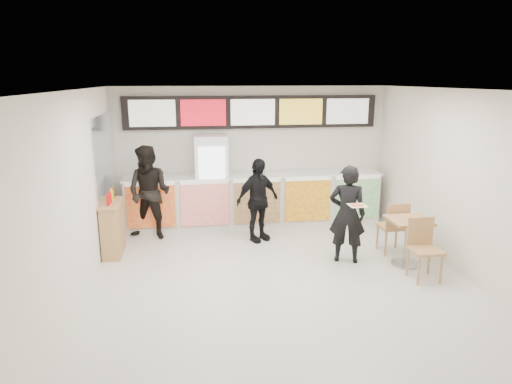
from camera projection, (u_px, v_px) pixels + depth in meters
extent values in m
plane|color=beige|center=(283.00, 285.00, 7.17)|extent=(7.00, 7.00, 0.00)
plane|color=white|center=(286.00, 90.00, 6.45)|extent=(7.00, 7.00, 0.00)
plane|color=silver|center=(252.00, 155.00, 10.17)|extent=(6.00, 0.00, 6.00)
plane|color=silver|center=(75.00, 200.00, 6.39)|extent=(0.00, 7.00, 7.00)
plane|color=silver|center=(469.00, 186.00, 7.24)|extent=(0.00, 7.00, 7.00)
cube|color=silver|center=(255.00, 200.00, 10.02)|extent=(5.50, 0.70, 1.10)
cube|color=silver|center=(255.00, 175.00, 9.88)|extent=(5.56, 0.76, 0.04)
cube|color=red|center=(151.00, 207.00, 9.33)|extent=(0.99, 0.02, 0.90)
cube|color=#FA3786|center=(205.00, 205.00, 9.48)|extent=(0.99, 0.02, 0.90)
cube|color=brown|center=(257.00, 203.00, 9.64)|extent=(0.99, 0.02, 0.90)
cube|color=yellow|center=(308.00, 201.00, 9.79)|extent=(0.99, 0.02, 0.90)
cube|color=green|center=(357.00, 199.00, 9.95)|extent=(0.99, 0.02, 0.90)
cube|color=black|center=(252.00, 112.00, 9.86)|extent=(5.50, 0.12, 0.70)
cube|color=silver|center=(152.00, 113.00, 9.50)|extent=(0.95, 0.02, 0.55)
cube|color=red|center=(203.00, 113.00, 9.65)|extent=(0.95, 0.02, 0.55)
cube|color=white|center=(253.00, 112.00, 9.80)|extent=(0.95, 0.02, 0.55)
cube|color=yellow|center=(301.00, 112.00, 9.95)|extent=(0.95, 0.02, 0.55)
cube|color=silver|center=(348.00, 111.00, 10.10)|extent=(0.95, 0.02, 0.55)
cube|color=white|center=(211.00, 182.00, 9.79)|extent=(0.70, 0.65, 2.00)
cube|color=white|center=(212.00, 183.00, 9.46)|extent=(0.54, 0.02, 1.50)
cylinder|color=green|center=(203.00, 211.00, 9.61)|extent=(0.07, 0.07, 0.22)
cylinder|color=orange|center=(210.00, 210.00, 9.63)|extent=(0.07, 0.07, 0.22)
cylinder|color=#BA2E12|center=(216.00, 210.00, 9.65)|extent=(0.07, 0.07, 0.22)
cylinder|color=blue|center=(223.00, 210.00, 9.67)|extent=(0.07, 0.07, 0.22)
cylinder|color=orange|center=(202.00, 193.00, 9.52)|extent=(0.07, 0.07, 0.22)
cylinder|color=#BA2E12|center=(209.00, 193.00, 9.54)|extent=(0.07, 0.07, 0.22)
cylinder|color=blue|center=(216.00, 193.00, 9.56)|extent=(0.07, 0.07, 0.22)
cylinder|color=green|center=(222.00, 192.00, 9.58)|extent=(0.07, 0.07, 0.22)
cylinder|color=#BA2E12|center=(202.00, 175.00, 9.43)|extent=(0.07, 0.07, 0.22)
cylinder|color=blue|center=(209.00, 175.00, 9.45)|extent=(0.07, 0.07, 0.22)
cylinder|color=green|center=(215.00, 175.00, 9.47)|extent=(0.07, 0.07, 0.22)
cylinder|color=orange|center=(222.00, 175.00, 9.49)|extent=(0.07, 0.07, 0.22)
cylinder|color=blue|center=(201.00, 157.00, 9.33)|extent=(0.07, 0.07, 0.22)
cylinder|color=green|center=(208.00, 157.00, 9.35)|extent=(0.07, 0.07, 0.22)
cylinder|color=orange|center=(215.00, 157.00, 9.37)|extent=(0.07, 0.07, 0.22)
cylinder|color=#BA2E12|center=(222.00, 157.00, 9.39)|extent=(0.07, 0.07, 0.22)
cube|color=#B2B7BF|center=(104.00, 154.00, 8.68)|extent=(0.01, 2.00, 1.50)
imported|color=black|center=(347.00, 214.00, 7.91)|extent=(0.73, 0.60, 1.73)
imported|color=black|center=(149.00, 193.00, 9.08)|extent=(1.13, 1.02, 1.89)
imported|color=black|center=(258.00, 200.00, 8.96)|extent=(1.05, 0.82, 1.66)
cube|color=beige|center=(357.00, 205.00, 7.41)|extent=(0.28, 0.28, 0.01)
cone|color=#CC7233|center=(357.00, 205.00, 7.41)|extent=(0.36, 0.36, 0.02)
cube|color=tan|center=(409.00, 220.00, 7.76)|extent=(0.67, 0.67, 0.04)
cylinder|color=gray|center=(407.00, 243.00, 7.86)|extent=(0.09, 0.09, 0.80)
cylinder|color=gray|center=(405.00, 264.00, 7.95)|extent=(0.49, 0.49, 0.03)
cube|color=tan|center=(425.00, 250.00, 7.25)|extent=(0.47, 0.47, 0.04)
cube|color=tan|center=(420.00, 231.00, 7.39)|extent=(0.44, 0.04, 0.47)
cube|color=tan|center=(392.00, 226.00, 8.42)|extent=(0.47, 0.47, 0.04)
cube|color=tan|center=(398.00, 217.00, 8.16)|extent=(0.44, 0.04, 0.47)
cube|color=tan|center=(113.00, 229.00, 8.35)|extent=(0.31, 0.84, 0.94)
cube|color=tan|center=(111.00, 203.00, 8.23)|extent=(0.36, 0.88, 0.04)
cylinder|color=red|center=(108.00, 200.00, 7.98)|extent=(0.06, 0.06, 0.19)
cylinder|color=red|center=(110.00, 198.00, 8.15)|extent=(0.06, 0.06, 0.19)
cylinder|color=yellow|center=(111.00, 195.00, 8.32)|extent=(0.06, 0.06, 0.19)
cylinder|color=brown|center=(113.00, 193.00, 8.48)|extent=(0.06, 0.06, 0.19)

